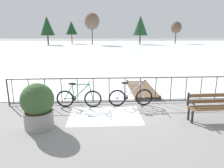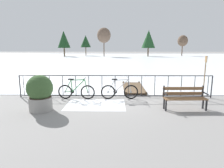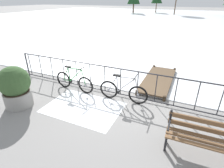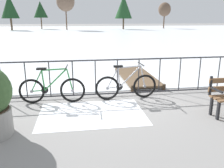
% 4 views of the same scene
% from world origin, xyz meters
% --- Properties ---
extents(ground_plane, '(160.00, 160.00, 0.00)m').
position_xyz_m(ground_plane, '(0.00, 0.00, 0.00)').
color(ground_plane, gray).
extents(frozen_pond, '(80.00, 56.00, 0.03)m').
position_xyz_m(frozen_pond, '(0.00, 28.40, 0.01)').
color(frozen_pond, white).
rests_on(frozen_pond, ground).
extents(snow_patch, '(2.43, 1.66, 0.01)m').
position_xyz_m(snow_patch, '(-0.81, -1.20, 0.00)').
color(snow_patch, white).
rests_on(snow_patch, ground).
extents(railing_fence, '(9.06, 0.06, 1.07)m').
position_xyz_m(railing_fence, '(0.00, 0.00, 0.56)').
color(railing_fence, '#2D2D33').
rests_on(railing_fence, ground).
extents(bicycle_near_railing, '(1.71, 0.52, 0.97)m').
position_xyz_m(bicycle_near_railing, '(-1.78, -0.31, 0.37)').
color(bicycle_near_railing, black).
rests_on(bicycle_near_railing, ground).
extents(bicycle_second, '(1.71, 0.52, 0.97)m').
position_xyz_m(bicycle_second, '(0.20, -0.27, 0.37)').
color(bicycle_second, black).
rests_on(bicycle_second, ground).
extents(wooden_dock, '(1.10, 3.00, 0.20)m').
position_xyz_m(wooden_dock, '(1.02, 1.75, 0.12)').
color(wooden_dock, brown).
rests_on(wooden_dock, ground).
extents(tree_far_west, '(3.15, 3.15, 6.63)m').
position_xyz_m(tree_far_west, '(-2.60, 37.73, 4.89)').
color(tree_far_west, brown).
rests_on(tree_far_west, ground).
extents(tree_west_mid, '(3.23, 3.23, 6.17)m').
position_xyz_m(tree_west_mid, '(7.91, 38.64, 4.06)').
color(tree_west_mid, brown).
rests_on(tree_west_mid, ground).
extents(tree_centre, '(2.99, 2.99, 5.96)m').
position_xyz_m(tree_centre, '(-12.09, 38.11, 3.97)').
color(tree_centre, brown).
rests_on(tree_centre, ground).
extents(tree_east_mid, '(2.46, 2.46, 5.08)m').
position_xyz_m(tree_east_mid, '(16.77, 40.95, 3.71)').
color(tree_east_mid, brown).
rests_on(tree_east_mid, ground).
extents(tree_far_east, '(2.66, 2.66, 5.14)m').
position_xyz_m(tree_far_east, '(-7.51, 41.96, 3.63)').
color(tree_far_east, brown).
rests_on(tree_far_east, ground).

